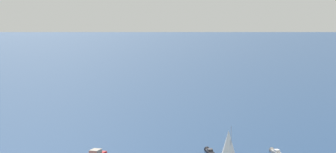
{
  "coord_description": "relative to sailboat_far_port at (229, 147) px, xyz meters",
  "views": [
    {
      "loc": [
        -119.24,
        9.86,
        39.42
      ],
      "look_at": [
        0.0,
        0.0,
        26.45
      ],
      "focal_mm": 69.19,
      "sensor_mm": 36.0,
      "label": 1
    }
  ],
  "objects": [
    {
      "name": "motorboat_mid_cluster",
      "position": [
        12.3,
        -14.92,
        -4.16
      ],
      "size": [
        6.04,
        2.22,
        1.71
      ],
      "color": "#9E9993",
      "rests_on": "ground_plane"
    },
    {
      "name": "motorboat_inshore",
      "position": [
        14.6,
        2.73,
        -4.16
      ],
      "size": [
        6.05,
        2.05,
        1.72
      ],
      "color": "black",
      "rests_on": "ground_plane"
    },
    {
      "name": "sailboat_far_port",
      "position": [
        0.0,
        0.0,
        0.0
      ],
      "size": [
        7.93,
        6.01,
        10.13
      ],
      "color": "#B21E1E",
      "rests_on": "ground_plane"
    }
  ]
}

